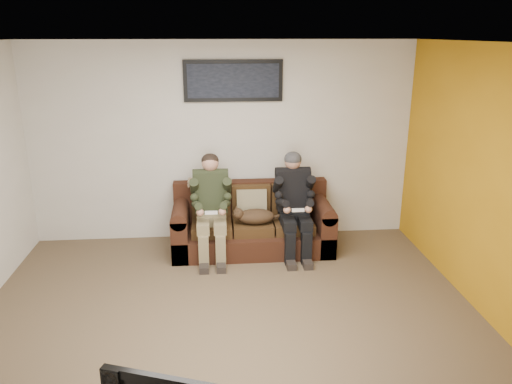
{
  "coord_description": "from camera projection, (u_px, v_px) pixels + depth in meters",
  "views": [
    {
      "loc": [
        -0.12,
        -4.17,
        2.68
      ],
      "look_at": [
        0.34,
        1.2,
        0.95
      ],
      "focal_mm": 35.0,
      "sensor_mm": 36.0,
      "label": 1
    }
  ],
  "objects": [
    {
      "name": "throw_pillow",
      "position": [
        252.0,
        203.0,
        6.4
      ],
      "size": [
        0.38,
        0.18,
        0.38
      ],
      "primitive_type": "cube",
      "rotation": [
        -0.21,
        0.0,
        0.0
      ],
      "color": "#837656",
      "rests_on": "sofa"
    },
    {
      "name": "wall_right",
      "position": [
        500.0,
        189.0,
        4.6
      ],
      "size": [
        0.0,
        4.5,
        4.5
      ],
      "primitive_type": "plane",
      "rotation": [
        1.57,
        0.0,
        -1.57
      ],
      "color": "beige",
      "rests_on": "ground"
    },
    {
      "name": "cat",
      "position": [
        254.0,
        216.0,
        6.19
      ],
      "size": [
        0.66,
        0.26,
        0.24
      ],
      "color": "#4C331D",
      "rests_on": "sofa"
    },
    {
      "name": "accent_wall_right",
      "position": [
        499.0,
        189.0,
        4.59
      ],
      "size": [
        0.0,
        4.5,
        4.5
      ],
      "primitive_type": "plane",
      "rotation": [
        1.57,
        0.0,
        -1.57
      ],
      "color": "#BB8012",
      "rests_on": "ground"
    },
    {
      "name": "throw_blanket",
      "position": [
        204.0,
        182.0,
        6.48
      ],
      "size": [
        0.41,
        0.2,
        0.07
      ],
      "primitive_type": "cube",
      "color": "tan",
      "rests_on": "sofa"
    },
    {
      "name": "ceiling",
      "position": [
        226.0,
        43.0,
        3.99
      ],
      "size": [
        5.0,
        5.0,
        0.0
      ],
      "primitive_type": "plane",
      "rotation": [
        3.14,
        0.0,
        0.0
      ],
      "color": "silver",
      "rests_on": "ground"
    },
    {
      "name": "floor",
      "position": [
        231.0,
        325.0,
        4.79
      ],
      "size": [
        5.0,
        5.0,
        0.0
      ],
      "primitive_type": "plane",
      "color": "brown",
      "rests_on": "ground"
    },
    {
      "name": "wall_front",
      "position": [
        245.0,
        352.0,
        2.26
      ],
      "size": [
        5.0,
        0.0,
        5.0
      ],
      "primitive_type": "plane",
      "rotation": [
        -1.57,
        0.0,
        0.0
      ],
      "color": "beige",
      "rests_on": "ground"
    },
    {
      "name": "person_right",
      "position": [
        294.0,
        199.0,
        6.21
      ],
      "size": [
        0.51,
        0.86,
        1.27
      ],
      "color": "black",
      "rests_on": "sofa"
    },
    {
      "name": "sofa",
      "position": [
        252.0,
        224.0,
        6.45
      ],
      "size": [
        2.01,
        0.87,
        0.82
      ],
      "color": "#351A10",
      "rests_on": "ground"
    },
    {
      "name": "wall_back",
      "position": [
        223.0,
        143.0,
        6.53
      ],
      "size": [
        5.0,
        0.0,
        5.0
      ],
      "primitive_type": "plane",
      "rotation": [
        1.57,
        0.0,
        0.0
      ],
      "color": "beige",
      "rests_on": "ground"
    },
    {
      "name": "framed_poster",
      "position": [
        233.0,
        81.0,
        6.26
      ],
      "size": [
        1.25,
        0.05,
        0.52
      ],
      "color": "black",
      "rests_on": "wall_back"
    },
    {
      "name": "person_left",
      "position": [
        211.0,
        201.0,
        6.13
      ],
      "size": [
        0.51,
        0.87,
        1.26
      ],
      "color": "#847552",
      "rests_on": "sofa"
    }
  ]
}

